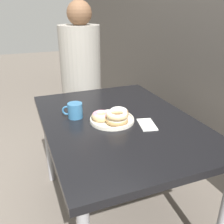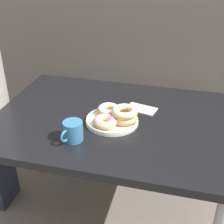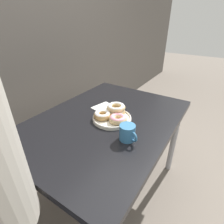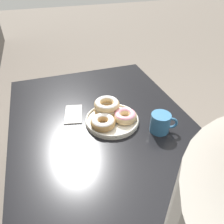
{
  "view_description": "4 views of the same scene",
  "coord_description": "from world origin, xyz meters",
  "px_view_note": "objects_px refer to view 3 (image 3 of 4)",
  "views": [
    {
      "loc": [
        1.26,
        -0.29,
        1.37
      ],
      "look_at": [
        0.01,
        0.21,
        0.8
      ],
      "focal_mm": 40.0,
      "sensor_mm": 36.0,
      "label": 1
    },
    {
      "loc": [
        0.34,
        -1.09,
        1.55
      ],
      "look_at": [
        0.01,
        0.21,
        0.8
      ],
      "focal_mm": 50.0,
      "sensor_mm": 36.0,
      "label": 2
    },
    {
      "loc": [
        -0.85,
        -0.35,
        1.36
      ],
      "look_at": [
        0.01,
        0.21,
        0.8
      ],
      "focal_mm": 28.0,
      "sensor_mm": 36.0,
      "label": 3
    },
    {
      "loc": [
        -0.79,
        0.48,
        1.42
      ],
      "look_at": [
        0.01,
        0.21,
        0.8
      ],
      "focal_mm": 35.0,
      "sensor_mm": 36.0,
      "label": 4
    }
  ],
  "objects_px": {
    "dining_table": "(106,127)",
    "coffee_mug": "(128,132)",
    "donut_plate": "(113,114)",
    "napkin": "(102,107)"
  },
  "relations": [
    {
      "from": "donut_plate",
      "to": "coffee_mug",
      "type": "distance_m",
      "value": 0.24
    },
    {
      "from": "donut_plate",
      "to": "napkin",
      "type": "distance_m",
      "value": 0.2
    },
    {
      "from": "dining_table",
      "to": "coffee_mug",
      "type": "xyz_separation_m",
      "value": [
        -0.13,
        -0.24,
        0.12
      ]
    },
    {
      "from": "dining_table",
      "to": "donut_plate",
      "type": "xyz_separation_m",
      "value": [
        0.02,
        -0.05,
        0.11
      ]
    },
    {
      "from": "donut_plate",
      "to": "coffee_mug",
      "type": "height_order",
      "value": "coffee_mug"
    },
    {
      "from": "coffee_mug",
      "to": "napkin",
      "type": "distance_m",
      "value": 0.44
    },
    {
      "from": "dining_table",
      "to": "napkin",
      "type": "distance_m",
      "value": 0.19
    },
    {
      "from": "donut_plate",
      "to": "dining_table",
      "type": "bearing_deg",
      "value": 115.89
    },
    {
      "from": "dining_table",
      "to": "napkin",
      "type": "xyz_separation_m",
      "value": [
        0.13,
        0.12,
        0.07
      ]
    },
    {
      "from": "dining_table",
      "to": "donut_plate",
      "type": "relative_size",
      "value": 4.28
    }
  ]
}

